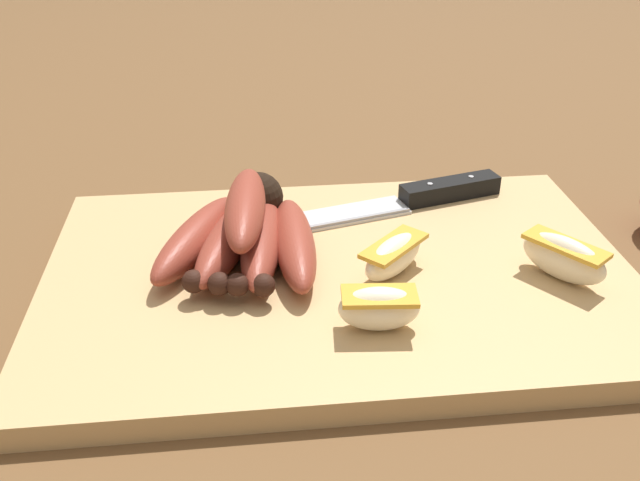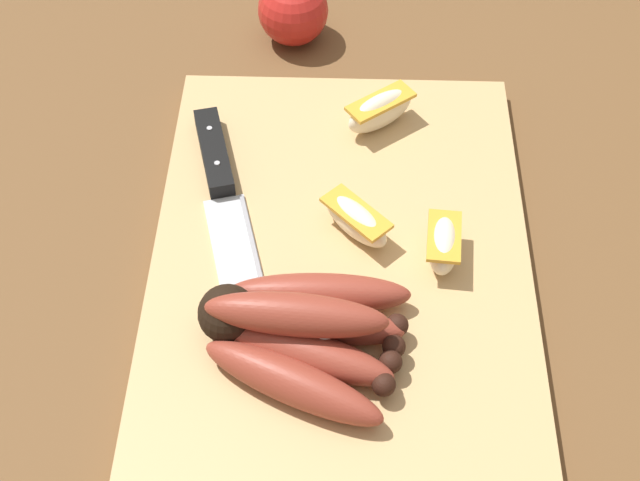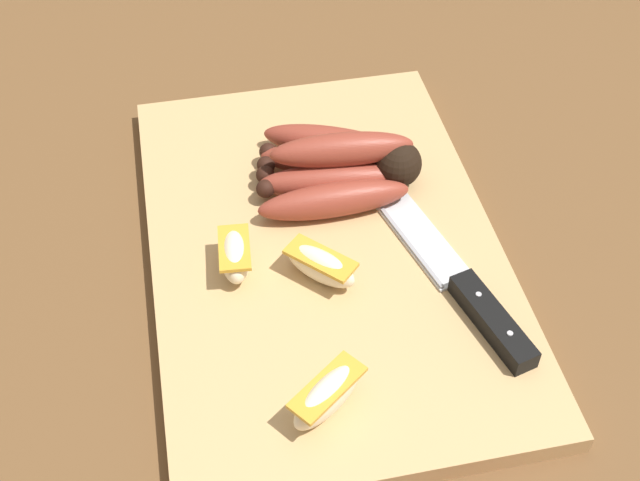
{
  "view_description": "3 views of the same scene",
  "coord_description": "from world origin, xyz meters",
  "views": [
    {
      "loc": [
        0.09,
        0.46,
        0.33
      ],
      "look_at": [
        0.03,
        -0.04,
        0.03
      ],
      "focal_mm": 39.73,
      "sensor_mm": 36.0,
      "label": 1
    },
    {
      "loc": [
        0.46,
        -0.02,
        0.61
      ],
      "look_at": [
        0.0,
        -0.04,
        0.04
      ],
      "focal_mm": 50.61,
      "sensor_mm": 36.0,
      "label": 2
    },
    {
      "loc": [
        -0.49,
        0.09,
        0.58
      ],
      "look_at": [
        -0.01,
        -0.01,
        0.05
      ],
      "focal_mm": 46.92,
      "sensor_mm": 36.0,
      "label": 3
    }
  ],
  "objects": [
    {
      "name": "ground_plane",
      "position": [
        0.0,
        0.0,
        0.0
      ],
      "size": [
        6.0,
        6.0,
        0.0
      ],
      "primitive_type": "plane",
      "color": "brown"
    },
    {
      "name": "banana_bunch",
      "position": [
        0.09,
        -0.05,
        0.04
      ],
      "size": [
        0.14,
        0.16,
        0.06
      ],
      "color": "black",
      "rests_on": "cutting_board"
    },
    {
      "name": "apple_wedge_far",
      "position": [
        -0.02,
        -0.01,
        0.04
      ],
      "size": [
        0.07,
        0.07,
        0.03
      ],
      "color": "#F4E5C1",
      "rests_on": "cutting_board"
    },
    {
      "name": "cutting_board",
      "position": [
        0.02,
        -0.02,
        0.01
      ],
      "size": [
        0.48,
        0.31,
        0.02
      ],
      "primitive_type": "cube",
      "color": "tan",
      "rests_on": "ground_plane"
    },
    {
      "name": "apple_wedge_middle",
      "position": [
        -0.16,
        0.01,
        0.04
      ],
      "size": [
        0.06,
        0.07,
        0.04
      ],
      "color": "#F4E5C1",
      "rests_on": "cutting_board"
    },
    {
      "name": "chefs_knife",
      "position": [
        -0.06,
        -0.12,
        0.03
      ],
      "size": [
        0.28,
        0.1,
        0.02
      ],
      "color": "silver",
      "rests_on": "cutting_board"
    },
    {
      "name": "apple_wedge_near",
      "position": [
        0.0,
        0.06,
        0.04
      ],
      "size": [
        0.06,
        0.03,
        0.03
      ],
      "color": "#F4E5C1",
      "rests_on": "cutting_board"
    }
  ]
}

